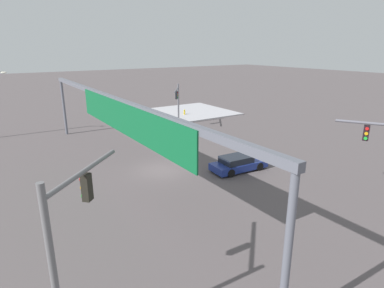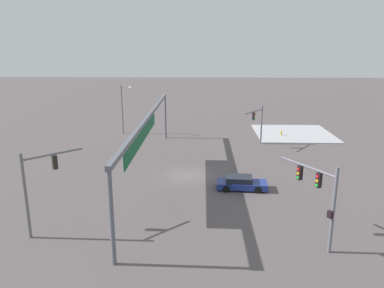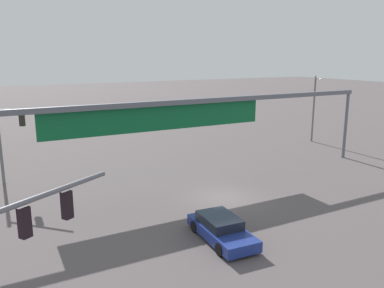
# 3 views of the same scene
# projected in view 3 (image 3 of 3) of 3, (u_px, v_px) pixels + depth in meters

# --- Properties ---
(ground_plane) EXTENTS (233.52, 233.52, 0.00)m
(ground_plane) POSITION_uv_depth(u_px,v_px,m) (222.00, 197.00, 26.21)
(ground_plane) COLOR #574E4F
(traffic_signal_opposite_side) EXTENTS (3.09, 3.17, 6.01)m
(traffic_signal_opposite_side) POSITION_uv_depth(u_px,v_px,m) (8.00, 132.00, 27.85)
(traffic_signal_opposite_side) COLOR slate
(traffic_signal_opposite_side) RESTS_ON ground
(traffic_signal_cross_street) EXTENTS (4.38, 2.63, 5.69)m
(traffic_signal_cross_street) POSITION_uv_depth(u_px,v_px,m) (20.00, 247.00, 11.54)
(traffic_signal_cross_street) COLOR slate
(traffic_signal_cross_street) RESTS_ON ground
(streetlamp_curved_arm) EXTENTS (1.19, 1.94, 7.14)m
(streetlamp_curved_arm) POSITION_uv_depth(u_px,v_px,m) (315.00, 104.00, 42.25)
(streetlamp_curved_arm) COLOR slate
(streetlamp_curved_arm) RESTS_ON ground
(overhead_sign_gantry) EXTENTS (31.63, 0.43, 6.24)m
(overhead_sign_gantry) POSITION_uv_depth(u_px,v_px,m) (184.00, 112.00, 27.74)
(overhead_sign_gantry) COLOR #595C67
(overhead_sign_gantry) RESTS_ON ground
(sedan_car_approaching) EXTENTS (2.17, 4.62, 1.21)m
(sedan_car_approaching) POSITION_uv_depth(u_px,v_px,m) (221.00, 229.00, 20.08)
(sedan_car_approaching) COLOR navy
(sedan_car_approaching) RESTS_ON ground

